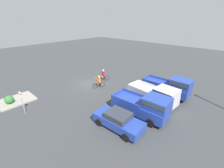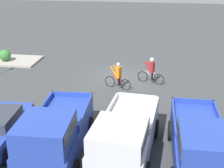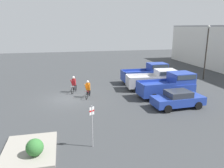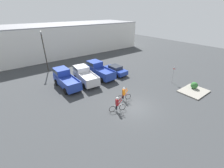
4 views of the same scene
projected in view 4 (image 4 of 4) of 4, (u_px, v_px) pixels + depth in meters
name	position (u px, v px, depth m)	size (l,w,h in m)	color
ground_plane	(134.00, 107.00, 16.80)	(80.00, 80.00, 0.00)	#383A3D
warehouse_building	(50.00, 40.00, 35.11)	(44.14, 11.90, 6.78)	silver
pickup_truck_0	(65.00, 78.00, 20.81)	(2.17, 5.41, 2.34)	#233D9E
pickup_truck_1	(84.00, 75.00, 22.15)	(2.61, 5.42, 2.13)	silver
pickup_truck_2	(99.00, 70.00, 23.88)	(2.42, 5.40, 2.32)	#233D9E
sedan_0	(115.00, 70.00, 25.08)	(2.13, 4.41, 1.45)	#233D9E
cyclist_0	(124.00, 94.00, 17.72)	(1.72, 0.70, 1.70)	black
cyclist_1	(117.00, 104.00, 15.74)	(1.75, 0.71, 1.73)	black
fire_lane_sign	(173.00, 73.00, 21.73)	(0.16, 0.28, 2.48)	#9E9EA3
lamppost	(44.00, 49.00, 24.93)	(0.36, 0.36, 6.72)	#2D2823
curb_island	(194.00, 91.00, 19.82)	(3.57, 2.79, 0.15)	gray
shrub	(194.00, 85.00, 20.22)	(0.90, 0.90, 0.90)	#337033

